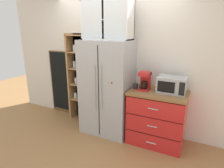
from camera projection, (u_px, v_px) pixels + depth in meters
ground_plane at (107, 130)px, 3.67m from camera, size 10.80×10.80×0.00m
wall_back_cream at (116, 63)px, 3.66m from camera, size 5.09×0.10×2.55m
refrigerator at (107, 88)px, 3.46m from camera, size 0.90×0.65×1.73m
pantry_shelf_column at (82, 77)px, 3.98m from camera, size 0.55×0.27×1.83m
counter_cabinet at (157, 117)px, 3.19m from camera, size 0.94×0.62×0.93m
microwave at (172, 85)px, 2.98m from camera, size 0.44×0.33×0.26m
coffee_maker at (145, 81)px, 3.12m from camera, size 0.17×0.20×0.31m
mug_charcoal at (136, 86)px, 3.21m from camera, size 0.11×0.08×0.09m
bottle_amber at (159, 85)px, 3.02m from camera, size 0.07×0.07×0.25m
upper_cabinet at (108, 20)px, 3.17m from camera, size 0.86×0.32×0.65m
chalkboard_menu at (62, 83)px, 4.32m from camera, size 0.60×0.04×1.44m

